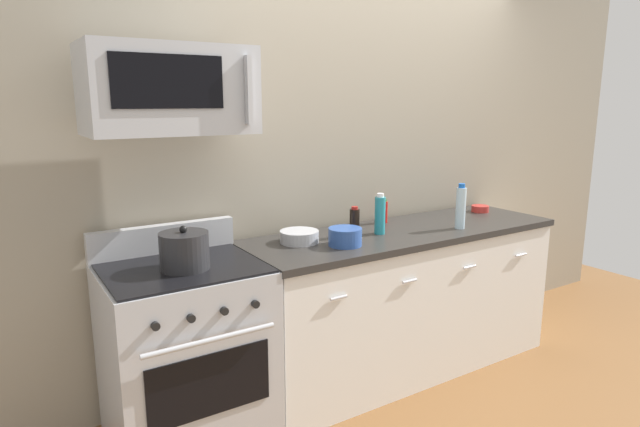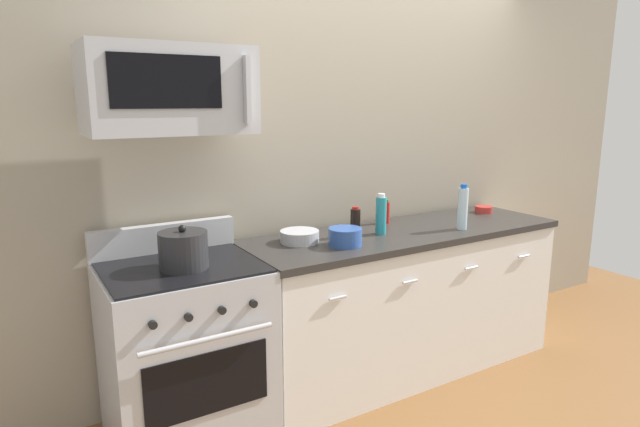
{
  "view_description": "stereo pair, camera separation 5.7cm",
  "coord_description": "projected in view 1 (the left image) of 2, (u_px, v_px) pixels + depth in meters",
  "views": [
    {
      "loc": [
        -2.17,
        -2.44,
        1.7
      ],
      "look_at": [
        -0.66,
        -0.05,
        1.1
      ],
      "focal_mm": 29.98,
      "sensor_mm": 36.0,
      "label": 1
    },
    {
      "loc": [
        -2.12,
        -2.47,
        1.7
      ],
      "look_at": [
        -0.66,
        -0.05,
        1.1
      ],
      "focal_mm": 29.98,
      "sensor_mm": 36.0,
      "label": 2
    }
  ],
  "objects": [
    {
      "name": "ground_plane",
      "position": [
        400.0,
        366.0,
        3.5
      ],
      "size": [
        6.2,
        6.2,
        0.0
      ],
      "primitive_type": "plane",
      "color": "brown"
    },
    {
      "name": "back_wall",
      "position": [
        366.0,
        155.0,
        3.56
      ],
      "size": [
        5.17,
        0.1,
        2.7
      ],
      "primitive_type": "cube",
      "color": "#9E937F",
      "rests_on": "ground_plane"
    },
    {
      "name": "counter_unit",
      "position": [
        403.0,
        299.0,
        3.41
      ],
      "size": [
        2.08,
        0.66,
        0.92
      ],
      "color": "white",
      "rests_on": "ground_plane"
    },
    {
      "name": "range_oven",
      "position": [
        187.0,
        353.0,
        2.67
      ],
      "size": [
        0.76,
        0.69,
        1.07
      ],
      "color": "#B7BABF",
      "rests_on": "ground_plane"
    },
    {
      "name": "microwave",
      "position": [
        169.0,
        90.0,
        2.44
      ],
      "size": [
        0.74,
        0.44,
        0.4
      ],
      "color": "#B7BABF"
    },
    {
      "name": "bottle_hot_sauce_red",
      "position": [
        384.0,
        212.0,
        3.48
      ],
      "size": [
        0.05,
        0.05,
        0.16
      ],
      "color": "#B21914",
      "rests_on": "countertop_slab"
    },
    {
      "name": "bottle_dish_soap",
      "position": [
        380.0,
        215.0,
        3.19
      ],
      "size": [
        0.06,
        0.06,
        0.25
      ],
      "color": "teal",
      "rests_on": "countertop_slab"
    },
    {
      "name": "bottle_soy_sauce_dark",
      "position": [
        354.0,
        222.0,
        3.13
      ],
      "size": [
        0.06,
        0.06,
        0.18
      ],
      "color": "black",
      "rests_on": "countertop_slab"
    },
    {
      "name": "bottle_water_clear",
      "position": [
        461.0,
        207.0,
        3.31
      ],
      "size": [
        0.06,
        0.06,
        0.28
      ],
      "color": "silver",
      "rests_on": "countertop_slab"
    },
    {
      "name": "bowl_blue_mixing",
      "position": [
        345.0,
        236.0,
        2.94
      ],
      "size": [
        0.19,
        0.19,
        0.1
      ],
      "color": "#2D519E",
      "rests_on": "countertop_slab"
    },
    {
      "name": "bowl_red_small",
      "position": [
        480.0,
        208.0,
        3.84
      ],
      "size": [
        0.12,
        0.12,
        0.04
      ],
      "color": "#B72D28",
      "rests_on": "countertop_slab"
    },
    {
      "name": "bowl_steel_prep",
      "position": [
        299.0,
        236.0,
        3.0
      ],
      "size": [
        0.22,
        0.22,
        0.07
      ],
      "color": "#B2B5BA",
      "rests_on": "countertop_slab"
    },
    {
      "name": "stockpot",
      "position": [
        184.0,
        251.0,
        2.51
      ],
      "size": [
        0.23,
        0.23,
        0.21
      ],
      "color": "#262628",
      "rests_on": "range_oven"
    }
  ]
}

